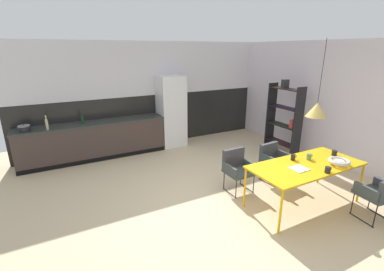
{
  "coord_description": "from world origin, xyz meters",
  "views": [
    {
      "loc": [
        -2.4,
        -3.44,
        2.57
      ],
      "look_at": [
        -0.12,
        0.87,
        1.0
      ],
      "focal_mm": 25.33,
      "sensor_mm": 36.0,
      "label": 1
    }
  ],
  "objects_px": {
    "mug_wide_latte": "(293,157)",
    "bottle_oil_tall": "(47,124)",
    "cooking_pot": "(24,128)",
    "open_shelf_unit": "(284,116)",
    "dining_table": "(306,167)",
    "pendant_lamp_over_table_near": "(317,110)",
    "mug_white_ceramic": "(328,170)",
    "mug_short_terracotta": "(309,157)",
    "mug_glass_clear": "(334,153)",
    "armchair_facing_counter": "(273,157)",
    "armchair_by_stool": "(381,192)",
    "fruit_bowl": "(339,162)",
    "open_book": "(299,169)",
    "refrigerator_column": "(171,111)",
    "bottle_spice_small": "(82,120)",
    "armchair_head_of_table": "(237,165)"
  },
  "relations": [
    {
      "from": "cooking_pot",
      "to": "bottle_spice_small",
      "type": "height_order",
      "value": "bottle_spice_small"
    },
    {
      "from": "dining_table",
      "to": "bottle_spice_small",
      "type": "distance_m",
      "value": 4.9
    },
    {
      "from": "mug_glass_clear",
      "to": "pendant_lamp_over_table_near",
      "type": "bearing_deg",
      "value": -173.07
    },
    {
      "from": "refrigerator_column",
      "to": "bottle_spice_small",
      "type": "xyz_separation_m",
      "value": [
        -2.27,
        -0.0,
        0.04
      ]
    },
    {
      "from": "mug_short_terracotta",
      "to": "cooking_pot",
      "type": "height_order",
      "value": "cooking_pot"
    },
    {
      "from": "mug_glass_clear",
      "to": "mug_short_terracotta",
      "type": "relative_size",
      "value": 1.04
    },
    {
      "from": "mug_short_terracotta",
      "to": "mug_wide_latte",
      "type": "bearing_deg",
      "value": 155.95
    },
    {
      "from": "fruit_bowl",
      "to": "bottle_spice_small",
      "type": "height_order",
      "value": "bottle_spice_small"
    },
    {
      "from": "open_book",
      "to": "mug_short_terracotta",
      "type": "xyz_separation_m",
      "value": [
        0.46,
        0.2,
        0.05
      ]
    },
    {
      "from": "armchair_head_of_table",
      "to": "mug_wide_latte",
      "type": "bearing_deg",
      "value": 131.61
    },
    {
      "from": "cooking_pot",
      "to": "open_shelf_unit",
      "type": "xyz_separation_m",
      "value": [
        5.72,
        -1.79,
        -0.01
      ]
    },
    {
      "from": "refrigerator_column",
      "to": "fruit_bowl",
      "type": "distance_m",
      "value": 4.3
    },
    {
      "from": "armchair_head_of_table",
      "to": "armchair_by_stool",
      "type": "height_order",
      "value": "armchair_head_of_table"
    },
    {
      "from": "refrigerator_column",
      "to": "cooking_pot",
      "type": "xyz_separation_m",
      "value": [
        -3.44,
        -0.07,
        0.0
      ]
    },
    {
      "from": "open_book",
      "to": "mug_glass_clear",
      "type": "height_order",
      "value": "mug_glass_clear"
    },
    {
      "from": "mug_white_ceramic",
      "to": "refrigerator_column",
      "type": "bearing_deg",
      "value": 100.22
    },
    {
      "from": "armchair_by_stool",
      "to": "mug_short_terracotta",
      "type": "relative_size",
      "value": 5.98
    },
    {
      "from": "mug_short_terracotta",
      "to": "bottle_oil_tall",
      "type": "xyz_separation_m",
      "value": [
        -3.94,
        3.57,
        0.22
      ]
    },
    {
      "from": "mug_white_ceramic",
      "to": "bottle_spice_small",
      "type": "xyz_separation_m",
      "value": [
        -3.03,
        4.23,
        0.2
      ]
    },
    {
      "from": "bottle_oil_tall",
      "to": "pendant_lamp_over_table_near",
      "type": "distance_m",
      "value": 5.33
    },
    {
      "from": "mug_white_ceramic",
      "to": "mug_glass_clear",
      "type": "xyz_separation_m",
      "value": [
        0.74,
        0.41,
        -0.0
      ]
    },
    {
      "from": "armchair_facing_counter",
      "to": "mug_wide_latte",
      "type": "distance_m",
      "value": 0.81
    },
    {
      "from": "mug_glass_clear",
      "to": "bottle_spice_small",
      "type": "distance_m",
      "value": 5.37
    },
    {
      "from": "mug_wide_latte",
      "to": "mug_short_terracotta",
      "type": "xyz_separation_m",
      "value": [
        0.26,
        -0.11,
        0.0
      ]
    },
    {
      "from": "refrigerator_column",
      "to": "armchair_facing_counter",
      "type": "bearing_deg",
      "value": -72.24
    },
    {
      "from": "mug_short_terracotta",
      "to": "bottle_spice_small",
      "type": "height_order",
      "value": "bottle_spice_small"
    },
    {
      "from": "mug_glass_clear",
      "to": "pendant_lamp_over_table_near",
      "type": "height_order",
      "value": "pendant_lamp_over_table_near"
    },
    {
      "from": "armchair_facing_counter",
      "to": "pendant_lamp_over_table_near",
      "type": "distance_m",
      "value": 1.55
    },
    {
      "from": "mug_wide_latte",
      "to": "fruit_bowl",
      "type": "bearing_deg",
      "value": -44.81
    },
    {
      "from": "fruit_bowl",
      "to": "pendant_lamp_over_table_near",
      "type": "bearing_deg",
      "value": 154.75
    },
    {
      "from": "armchair_by_stool",
      "to": "fruit_bowl",
      "type": "bearing_deg",
      "value": 114.05
    },
    {
      "from": "dining_table",
      "to": "armchair_by_stool",
      "type": "relative_size",
      "value": 2.58
    },
    {
      "from": "dining_table",
      "to": "fruit_bowl",
      "type": "distance_m",
      "value": 0.53
    },
    {
      "from": "dining_table",
      "to": "pendant_lamp_over_table_near",
      "type": "relative_size",
      "value": 1.69
    },
    {
      "from": "armchair_head_of_table",
      "to": "mug_white_ceramic",
      "type": "distance_m",
      "value": 1.54
    },
    {
      "from": "armchair_by_stool",
      "to": "mug_glass_clear",
      "type": "relative_size",
      "value": 5.74
    },
    {
      "from": "pendant_lamp_over_table_near",
      "to": "armchair_head_of_table",
      "type": "bearing_deg",
      "value": 124.42
    },
    {
      "from": "fruit_bowl",
      "to": "mug_short_terracotta",
      "type": "bearing_deg",
      "value": 122.58
    },
    {
      "from": "armchair_facing_counter",
      "to": "pendant_lamp_over_table_near",
      "type": "xyz_separation_m",
      "value": [
        -0.2,
        -0.99,
        1.18
      ]
    },
    {
      "from": "open_book",
      "to": "mug_short_terracotta",
      "type": "distance_m",
      "value": 0.5
    },
    {
      "from": "fruit_bowl",
      "to": "open_shelf_unit",
      "type": "height_order",
      "value": "open_shelf_unit"
    },
    {
      "from": "mug_white_ceramic",
      "to": "open_shelf_unit",
      "type": "bearing_deg",
      "value": 57.45
    },
    {
      "from": "armchair_facing_counter",
      "to": "bottle_oil_tall",
      "type": "relative_size",
      "value": 2.35
    },
    {
      "from": "mug_wide_latte",
      "to": "bottle_oil_tall",
      "type": "xyz_separation_m",
      "value": [
        -3.68,
        3.45,
        0.23
      ]
    },
    {
      "from": "armchair_by_stool",
      "to": "open_book",
      "type": "bearing_deg",
      "value": 144.99
    },
    {
      "from": "armchair_facing_counter",
      "to": "pendant_lamp_over_table_near",
      "type": "bearing_deg",
      "value": 73.66
    },
    {
      "from": "cooking_pot",
      "to": "open_book",
      "type": "bearing_deg",
      "value": -44.65
    },
    {
      "from": "armchair_by_stool",
      "to": "cooking_pot",
      "type": "distance_m",
      "value": 6.72
    },
    {
      "from": "armchair_by_stool",
      "to": "open_book",
      "type": "relative_size",
      "value": 2.97
    },
    {
      "from": "dining_table",
      "to": "mug_short_terracotta",
      "type": "bearing_deg",
      "value": 31.46
    }
  ]
}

